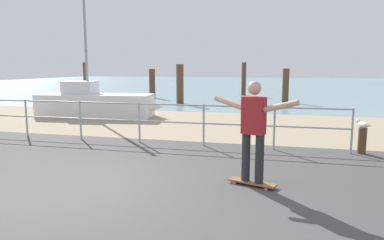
# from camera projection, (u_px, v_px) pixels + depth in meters

# --- Properties ---
(ground_plane) EXTENTS (24.00, 10.00, 0.04)m
(ground_plane) POSITION_uv_depth(u_px,v_px,m) (42.00, 217.00, 4.65)
(ground_plane) COLOR #474444
(ground_plane) RESTS_ON ground
(beach_strip) EXTENTS (24.00, 6.00, 0.04)m
(beach_strip) POSITION_uv_depth(u_px,v_px,m) (190.00, 123.00, 12.33)
(beach_strip) COLOR tan
(beach_strip) RESTS_ON ground
(sea_surface) EXTENTS (72.00, 50.00, 0.04)m
(sea_surface) POSITION_uv_depth(u_px,v_px,m) (252.00, 85.00, 39.20)
(sea_surface) COLOR #75939E
(sea_surface) RESTS_ON ground
(railing_fence) EXTENTS (13.60, 0.05, 1.05)m
(railing_fence) POSITION_uv_depth(u_px,v_px,m) (80.00, 114.00, 9.48)
(railing_fence) COLOR #9EA0A5
(railing_fence) RESTS_ON ground
(sailboat) EXTENTS (5.04, 1.88, 5.16)m
(sailboat) POSITION_uv_depth(u_px,v_px,m) (100.00, 104.00, 13.80)
(sailboat) COLOR silver
(sailboat) RESTS_ON ground
(skateboard) EXTENTS (0.82, 0.46, 0.08)m
(skateboard) POSITION_uv_depth(u_px,v_px,m) (252.00, 183.00, 5.83)
(skateboard) COLOR brown
(skateboard) RESTS_ON ground
(skateboarder) EXTENTS (1.39, 0.58, 1.65)m
(skateboarder) POSITION_uv_depth(u_px,v_px,m) (253.00, 126.00, 5.69)
(skateboarder) COLOR #26262B
(skateboarder) RESTS_ON skateboard
(bollard_short) EXTENTS (0.18, 0.18, 0.60)m
(bollard_short) POSITION_uv_depth(u_px,v_px,m) (362.00, 141.00, 7.94)
(bollard_short) COLOR #513826
(bollard_short) RESTS_ON ground
(seagull) EXTENTS (0.26, 0.47, 0.18)m
(seagull) POSITION_uv_depth(u_px,v_px,m) (363.00, 124.00, 7.90)
(seagull) COLOR white
(seagull) RESTS_ON bollard_short
(groyne_post_0) EXTENTS (0.27, 0.27, 2.20)m
(groyne_post_0) POSITION_uv_depth(u_px,v_px,m) (86.00, 82.00, 19.78)
(groyne_post_0) COLOR #513826
(groyne_post_0) RESTS_ON ground
(groyne_post_1) EXTENTS (0.38, 0.38, 1.82)m
(groyne_post_1) POSITION_uv_depth(u_px,v_px,m) (152.00, 83.00, 22.31)
(groyne_post_1) COLOR #513826
(groyne_post_1) RESTS_ON ground
(groyne_post_2) EXTENTS (0.38, 0.38, 2.08)m
(groyne_post_2) POSITION_uv_depth(u_px,v_px,m) (180.00, 84.00, 18.64)
(groyne_post_2) COLOR #513826
(groyne_post_2) RESTS_ON ground
(groyne_post_3) EXTENTS (0.31, 0.31, 2.24)m
(groyne_post_3) POSITION_uv_depth(u_px,v_px,m) (244.00, 79.00, 24.10)
(groyne_post_3) COLOR #513826
(groyne_post_3) RESTS_ON ground
(groyne_post_4) EXTENTS (0.35, 0.35, 1.86)m
(groyne_post_4) POSITION_uv_depth(u_px,v_px,m) (286.00, 86.00, 19.26)
(groyne_post_4) COLOR #513826
(groyne_post_4) RESTS_ON ground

